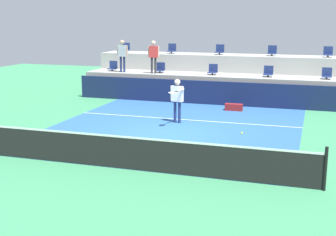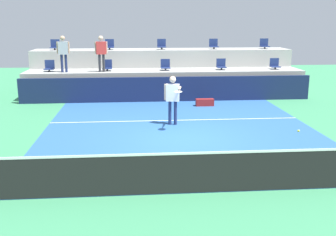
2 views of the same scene
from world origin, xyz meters
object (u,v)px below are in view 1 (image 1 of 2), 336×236
(spectator_leaning_on_rail, at_px, (154,54))
(stadium_chair_lower_left, at_px, (160,68))
(tennis_ball, at_px, (242,133))
(stadium_chair_lower_center, at_px, (213,70))
(stadium_chair_lower_far_right, at_px, (327,74))
(stadium_chair_upper_far_left, at_px, (126,48))
(stadium_chair_upper_left, at_px, (172,49))
(stadium_chair_upper_far_right, at_px, (328,53))
(stadium_chair_upper_center, at_px, (220,50))
(stadium_chair_upper_right, at_px, (272,52))
(stadium_chair_lower_right, at_px, (268,72))
(tennis_player, at_px, (177,96))
(equipment_bag, at_px, (234,107))
(spectator_in_white, at_px, (122,53))
(stadium_chair_lower_far_left, at_px, (113,67))

(spectator_leaning_on_rail, bearing_deg, stadium_chair_lower_left, 59.88)
(spectator_leaning_on_rail, bearing_deg, tennis_ball, -55.92)
(stadium_chair_lower_center, relative_size, stadium_chair_lower_far_right, 1.00)
(stadium_chair_upper_far_left, height_order, stadium_chair_upper_left, same)
(stadium_chair_upper_far_left, bearing_deg, stadium_chair_upper_far_right, 0.00)
(stadium_chair_upper_center, xyz_separation_m, stadium_chair_upper_right, (2.69, 0.00, 0.00))
(stadium_chair_upper_left, height_order, tennis_ball, stadium_chair_upper_left)
(stadium_chair_lower_right, bearing_deg, tennis_player, -117.61)
(spectator_leaning_on_rail, bearing_deg, stadium_chair_upper_far_left, 138.16)
(stadium_chair_upper_center, bearing_deg, stadium_chair_lower_far_right, -18.62)
(stadium_chair_lower_left, bearing_deg, tennis_ball, -58.09)
(tennis_player, bearing_deg, stadium_chair_upper_right, 68.77)
(stadium_chair_lower_center, relative_size, stadium_chair_upper_left, 1.00)
(stadium_chair_lower_far_right, bearing_deg, tennis_player, -135.09)
(equipment_bag, bearing_deg, stadium_chair_lower_far_right, 31.92)
(stadium_chair_lower_right, bearing_deg, stadium_chair_lower_far_right, 0.00)
(stadium_chair_upper_far_right, height_order, equipment_bag, stadium_chair_upper_far_right)
(spectator_in_white, height_order, equipment_bag, spectator_in_white)
(stadium_chair_upper_far_left, height_order, equipment_bag, stadium_chair_upper_far_left)
(stadium_chair_lower_left, height_order, tennis_ball, stadium_chair_lower_left)
(stadium_chair_lower_far_right, distance_m, stadium_chair_upper_left, 8.22)
(stadium_chair_upper_far_left, xyz_separation_m, spectator_leaning_on_rail, (2.44, -2.18, -0.09))
(spectator_in_white, bearing_deg, stadium_chair_lower_right, 3.01)
(stadium_chair_lower_far_left, height_order, stadium_chair_lower_left, same)
(stadium_chair_lower_left, height_order, stadium_chair_lower_far_right, same)
(stadium_chair_lower_far_right, distance_m, stadium_chair_upper_far_left, 10.86)
(stadium_chair_upper_left, bearing_deg, tennis_player, -71.00)
(stadium_chair_upper_center, height_order, tennis_ball, stadium_chair_upper_center)
(tennis_player, bearing_deg, spectator_leaning_on_rail, 118.55)
(stadium_chair_upper_far_left, xyz_separation_m, spectator_in_white, (0.75, -2.18, -0.09))
(stadium_chair_upper_left, bearing_deg, stadium_chair_lower_far_right, -12.72)
(stadium_chair_upper_far_right, bearing_deg, stadium_chair_lower_left, -167.37)
(tennis_ball, relative_size, equipment_bag, 0.09)
(stadium_chair_lower_left, height_order, stadium_chair_upper_far_right, stadium_chair_upper_far_right)
(stadium_chair_upper_center, relative_size, stadium_chair_upper_far_right, 1.00)
(tennis_player, xyz_separation_m, equipment_bag, (1.67, 3.09, -0.89))
(stadium_chair_lower_right, height_order, stadium_chair_lower_far_right, same)
(stadium_chair_upper_right, bearing_deg, stadium_chair_lower_far_left, -167.32)
(stadium_chair_lower_left, relative_size, spectator_in_white, 0.32)
(stadium_chair_lower_right, xyz_separation_m, spectator_in_white, (-7.30, -0.38, 0.76))
(stadium_chair_lower_far_left, distance_m, tennis_player, 7.53)
(stadium_chair_lower_left, height_order, stadium_chair_upper_center, stadium_chair_upper_center)
(tennis_player, distance_m, tennis_ball, 4.67)
(spectator_leaning_on_rail, relative_size, tennis_ball, 23.89)
(stadium_chair_upper_right, xyz_separation_m, spectator_leaning_on_rail, (-5.58, -2.18, -0.09))
(stadium_chair_lower_far_left, distance_m, stadium_chair_upper_center, 5.67)
(equipment_bag, bearing_deg, stadium_chair_lower_center, 122.15)
(stadium_chair_lower_far_left, bearing_deg, spectator_in_white, -27.70)
(stadium_chair_upper_right, relative_size, tennis_ball, 7.65)
(stadium_chair_upper_right, height_order, spectator_in_white, spectator_in_white)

